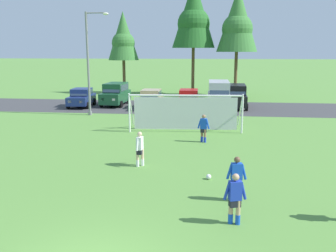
{
  "coord_description": "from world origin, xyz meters",
  "views": [
    {
      "loc": [
        2.85,
        -7.63,
        5.32
      ],
      "look_at": [
        0.91,
        9.24,
        1.78
      ],
      "focal_mm": 39.2,
      "sensor_mm": 36.0,
      "label": 1
    }
  ],
  "objects_px": {
    "player_trailing_back": "(140,149)",
    "street_lamp": "(90,63)",
    "parked_car_slot_left": "(116,94)",
    "parked_car_slot_center": "(189,99)",
    "soccer_ball": "(209,177)",
    "player_midfield_center": "(236,179)",
    "player_winger_right": "(235,199)",
    "parked_car_slot_right": "(236,96)",
    "parked_car_slot_center_right": "(219,94)",
    "parked_car_slot_far_left": "(82,97)",
    "player_striker_near": "(204,128)",
    "parked_car_slot_center_left": "(151,99)",
    "soccer_goal": "(185,111)"
  },
  "relations": [
    {
      "from": "player_trailing_back",
      "to": "street_lamp",
      "type": "bearing_deg",
      "value": 116.7
    },
    {
      "from": "parked_car_slot_left",
      "to": "parked_car_slot_center",
      "type": "xyz_separation_m",
      "value": [
        7.19,
        -1.02,
        -0.24
      ]
    },
    {
      "from": "soccer_ball",
      "to": "street_lamp",
      "type": "bearing_deg",
      "value": 123.98
    },
    {
      "from": "player_midfield_center",
      "to": "parked_car_slot_left",
      "type": "xyz_separation_m",
      "value": [
        -10.15,
        22.19,
        0.29
      ]
    },
    {
      "from": "player_winger_right",
      "to": "parked_car_slot_left",
      "type": "height_order",
      "value": "parked_car_slot_left"
    },
    {
      "from": "player_midfield_center",
      "to": "parked_car_slot_center",
      "type": "height_order",
      "value": "parked_car_slot_center"
    },
    {
      "from": "player_midfield_center",
      "to": "player_trailing_back",
      "type": "bearing_deg",
      "value": 139.62
    },
    {
      "from": "parked_car_slot_right",
      "to": "player_winger_right",
      "type": "bearing_deg",
      "value": -93.72
    },
    {
      "from": "parked_car_slot_center",
      "to": "parked_car_slot_center_right",
      "type": "xyz_separation_m",
      "value": [
        2.76,
        -0.12,
        0.47
      ]
    },
    {
      "from": "parked_car_slot_far_left",
      "to": "parked_car_slot_left",
      "type": "bearing_deg",
      "value": 22.73
    },
    {
      "from": "soccer_ball",
      "to": "player_striker_near",
      "type": "relative_size",
      "value": 0.13
    },
    {
      "from": "player_winger_right",
      "to": "parked_car_slot_right",
      "type": "distance_m",
      "value": 23.66
    },
    {
      "from": "soccer_ball",
      "to": "parked_car_slot_right",
      "type": "height_order",
      "value": "parked_car_slot_right"
    },
    {
      "from": "soccer_ball",
      "to": "parked_car_slot_left",
      "type": "xyz_separation_m",
      "value": [
        -9.17,
        20.07,
        1.0
      ]
    },
    {
      "from": "player_midfield_center",
      "to": "player_striker_near",
      "type": "bearing_deg",
      "value": 98.95
    },
    {
      "from": "soccer_ball",
      "to": "parked_car_slot_center",
      "type": "distance_m",
      "value": 19.17
    },
    {
      "from": "player_trailing_back",
      "to": "parked_car_slot_left",
      "type": "relative_size",
      "value": 0.35
    },
    {
      "from": "player_winger_right",
      "to": "parked_car_slot_center_right",
      "type": "distance_m",
      "value": 22.89
    },
    {
      "from": "parked_car_slot_far_left",
      "to": "parked_car_slot_center_left",
      "type": "bearing_deg",
      "value": -2.31
    },
    {
      "from": "parked_car_slot_center",
      "to": "parked_car_slot_center_right",
      "type": "distance_m",
      "value": 2.8
    },
    {
      "from": "player_trailing_back",
      "to": "parked_car_slot_far_left",
      "type": "distance_m",
      "value": 19.57
    },
    {
      "from": "soccer_goal",
      "to": "parked_car_slot_center_left",
      "type": "xyz_separation_m",
      "value": [
        -3.81,
        9.05,
        -0.42
      ]
    },
    {
      "from": "parked_car_slot_left",
      "to": "player_striker_near",
      "type": "bearing_deg",
      "value": -57.32
    },
    {
      "from": "player_midfield_center",
      "to": "parked_car_slot_left",
      "type": "height_order",
      "value": "parked_car_slot_left"
    },
    {
      "from": "parked_car_slot_left",
      "to": "parked_car_slot_center_right",
      "type": "height_order",
      "value": "parked_car_slot_center_right"
    },
    {
      "from": "soccer_ball",
      "to": "player_trailing_back",
      "type": "height_order",
      "value": "player_trailing_back"
    },
    {
      "from": "parked_car_slot_right",
      "to": "street_lamp",
      "type": "xyz_separation_m",
      "value": [
        -12.09,
        -5.21,
        3.16
      ]
    },
    {
      "from": "parked_car_slot_left",
      "to": "parked_car_slot_center_left",
      "type": "height_order",
      "value": "parked_car_slot_left"
    },
    {
      "from": "parked_car_slot_far_left",
      "to": "parked_car_slot_left",
      "type": "distance_m",
      "value": 3.25
    },
    {
      "from": "parked_car_slot_center_right",
      "to": "player_winger_right",
      "type": "bearing_deg",
      "value": -89.91
    },
    {
      "from": "player_trailing_back",
      "to": "parked_car_slot_center",
      "type": "xyz_separation_m",
      "value": [
        1.21,
        17.62,
        0.05
      ]
    },
    {
      "from": "player_striker_near",
      "to": "player_winger_right",
      "type": "xyz_separation_m",
      "value": [
        1.16,
        -10.27,
        0.0
      ]
    },
    {
      "from": "parked_car_slot_right",
      "to": "player_trailing_back",
      "type": "bearing_deg",
      "value": -106.89
    },
    {
      "from": "player_striker_near",
      "to": "parked_car_slot_center_left",
      "type": "bearing_deg",
      "value": 112.59
    },
    {
      "from": "parked_car_slot_left",
      "to": "street_lamp",
      "type": "relative_size",
      "value": 0.57
    },
    {
      "from": "player_midfield_center",
      "to": "player_trailing_back",
      "type": "distance_m",
      "value": 5.48
    },
    {
      "from": "parked_car_slot_left",
      "to": "parked_car_slot_center_left",
      "type": "distance_m",
      "value": 4.04
    },
    {
      "from": "parked_car_slot_center",
      "to": "player_striker_near",
      "type": "bearing_deg",
      "value": -82.69
    },
    {
      "from": "parked_car_slot_left",
      "to": "parked_car_slot_center_right",
      "type": "distance_m",
      "value": 10.01
    },
    {
      "from": "parked_car_slot_center_right",
      "to": "street_lamp",
      "type": "xyz_separation_m",
      "value": [
        -10.52,
        -4.48,
        2.93
      ]
    },
    {
      "from": "soccer_ball",
      "to": "player_midfield_center",
      "type": "distance_m",
      "value": 2.44
    },
    {
      "from": "soccer_goal",
      "to": "player_midfield_center",
      "type": "xyz_separation_m",
      "value": [
        2.61,
        -11.62,
        -0.47
      ]
    },
    {
      "from": "player_winger_right",
      "to": "player_trailing_back",
      "type": "height_order",
      "value": "same"
    },
    {
      "from": "player_winger_right",
      "to": "soccer_goal",
      "type": "bearing_deg",
      "value": 100.29
    },
    {
      "from": "parked_car_slot_left",
      "to": "parked_car_slot_center_left",
      "type": "relative_size",
      "value": 1.11
    },
    {
      "from": "soccer_goal",
      "to": "parked_car_slot_right",
      "type": "bearing_deg",
      "value": 68.63
    },
    {
      "from": "soccer_ball",
      "to": "street_lamp",
      "type": "distance_m",
      "value": 17.92
    },
    {
      "from": "soccer_ball",
      "to": "street_lamp",
      "type": "xyz_separation_m",
      "value": [
        -9.74,
        14.45,
        4.16
      ]
    },
    {
      "from": "parked_car_slot_far_left",
      "to": "parked_car_slot_center_right",
      "type": "height_order",
      "value": "parked_car_slot_center_right"
    },
    {
      "from": "street_lamp",
      "to": "player_winger_right",
      "type": "bearing_deg",
      "value": -60.17
    }
  ]
}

